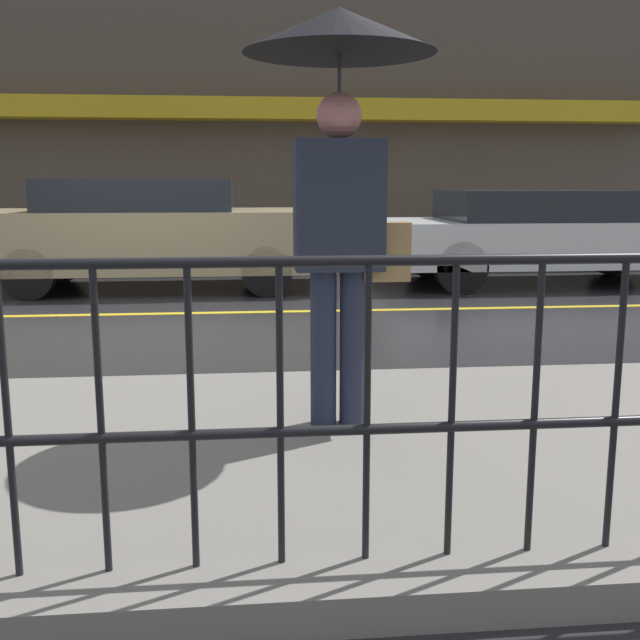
% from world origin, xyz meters
% --- Properties ---
extents(ground_plane, '(80.00, 80.00, 0.00)m').
position_xyz_m(ground_plane, '(0.00, 0.00, 0.00)').
color(ground_plane, '#262628').
extents(sidewalk_far, '(28.00, 1.94, 0.14)m').
position_xyz_m(sidewalk_far, '(0.00, 4.15, 0.07)').
color(sidewalk_far, slate).
rests_on(sidewalk_far, ground_plane).
extents(lane_marking, '(25.20, 0.12, 0.01)m').
position_xyz_m(lane_marking, '(0.00, 0.00, 0.00)').
color(lane_marking, gold).
rests_on(lane_marking, ground_plane).
extents(building_storefront, '(28.00, 0.85, 4.77)m').
position_xyz_m(building_storefront, '(0.00, 5.24, 2.40)').
color(building_storefront, '#4C4238').
rests_on(building_storefront, ground_plane).
extents(pedestrian, '(0.95, 0.95, 2.09)m').
position_xyz_m(pedestrian, '(1.66, -4.30, 1.73)').
color(pedestrian, '#23283D').
rests_on(pedestrian, sidewalk_near).
extents(car_tan, '(4.61, 1.83, 1.44)m').
position_xyz_m(car_tan, '(-0.02, 1.97, 0.75)').
color(car_tan, tan).
rests_on(car_tan, ground_plane).
extents(car_white, '(4.61, 1.89, 1.29)m').
position_xyz_m(car_white, '(5.29, 1.97, 0.69)').
color(car_white, silver).
rests_on(car_white, ground_plane).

